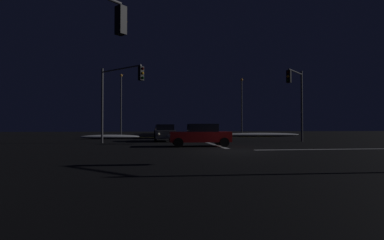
{
  "coord_description": "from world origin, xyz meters",
  "views": [
    {
      "loc": [
        -4.57,
        -17.05,
        1.42
      ],
      "look_at": [
        -0.85,
        12.08,
        2.01
      ],
      "focal_mm": 28.08,
      "sensor_mm": 36.0,
      "label": 1
    }
  ],
  "objects_px": {
    "streetlamp_right_far": "(242,102)",
    "sedan_red_crossing": "(200,135)",
    "traffic_signal_sw": "(55,30)",
    "streetlamp_left_far": "(121,100)",
    "sedan_gray": "(165,133)",
    "sedan_silver": "(162,131)",
    "traffic_signal_ne": "(297,92)",
    "sedan_orange": "(161,130)",
    "sedan_black": "(160,129)",
    "traffic_signal_nw": "(118,89)",
    "sedan_white": "(165,131)",
    "sedan_green": "(160,130)"
  },
  "relations": [
    {
      "from": "sedan_orange",
      "to": "sedan_silver",
      "type": "bearing_deg",
      "value": -89.9
    },
    {
      "from": "sedan_white",
      "to": "sedan_red_crossing",
      "type": "height_order",
      "value": "same"
    },
    {
      "from": "streetlamp_right_far",
      "to": "sedan_orange",
      "type": "bearing_deg",
      "value": -173.46
    },
    {
      "from": "streetlamp_left_far",
      "to": "sedan_orange",
      "type": "bearing_deg",
      "value": -13.78
    },
    {
      "from": "streetlamp_left_far",
      "to": "sedan_silver",
      "type": "bearing_deg",
      "value": -49.86
    },
    {
      "from": "sedan_orange",
      "to": "sedan_red_crossing",
      "type": "bearing_deg",
      "value": -85.14
    },
    {
      "from": "sedan_red_crossing",
      "to": "streetlamp_left_far",
      "type": "bearing_deg",
      "value": 107.28
    },
    {
      "from": "sedan_green",
      "to": "traffic_signal_sw",
      "type": "distance_m",
      "value": 41.79
    },
    {
      "from": "sedan_white",
      "to": "traffic_signal_nw",
      "type": "xyz_separation_m",
      "value": [
        -4.1,
        -10.19,
        3.56
      ]
    },
    {
      "from": "sedan_black",
      "to": "traffic_signal_nw",
      "type": "height_order",
      "value": "traffic_signal_nw"
    },
    {
      "from": "sedan_white",
      "to": "traffic_signal_nw",
      "type": "distance_m",
      "value": 11.55
    },
    {
      "from": "sedan_white",
      "to": "sedan_black",
      "type": "bearing_deg",
      "value": 90.14
    },
    {
      "from": "sedan_white",
      "to": "sedan_silver",
      "type": "distance_m",
      "value": 5.2
    },
    {
      "from": "sedan_orange",
      "to": "traffic_signal_sw",
      "type": "relative_size",
      "value": 0.69
    },
    {
      "from": "traffic_signal_sw",
      "to": "streetlamp_left_far",
      "type": "distance_m",
      "value": 37.7
    },
    {
      "from": "traffic_signal_sw",
      "to": "streetlamp_left_far",
      "type": "height_order",
      "value": "streetlamp_left_far"
    },
    {
      "from": "traffic_signal_nw",
      "to": "streetlamp_left_far",
      "type": "bearing_deg",
      "value": 95.4
    },
    {
      "from": "sedan_silver",
      "to": "sedan_orange",
      "type": "height_order",
      "value": "same"
    },
    {
      "from": "sedan_gray",
      "to": "sedan_orange",
      "type": "relative_size",
      "value": 1.0
    },
    {
      "from": "sedan_black",
      "to": "sedan_red_crossing",
      "type": "relative_size",
      "value": 1.0
    },
    {
      "from": "sedan_silver",
      "to": "streetlamp_left_far",
      "type": "relative_size",
      "value": 0.46
    },
    {
      "from": "sedan_gray",
      "to": "streetlamp_left_far",
      "type": "relative_size",
      "value": 0.46
    },
    {
      "from": "sedan_black",
      "to": "streetlamp_left_far",
      "type": "height_order",
      "value": "streetlamp_left_far"
    },
    {
      "from": "traffic_signal_ne",
      "to": "sedan_gray",
      "type": "bearing_deg",
      "value": 164.8
    },
    {
      "from": "streetlamp_right_far",
      "to": "sedan_red_crossing",
      "type": "bearing_deg",
      "value": -112.45
    },
    {
      "from": "sedan_silver",
      "to": "sedan_orange",
      "type": "distance_m",
      "value": 5.75
    },
    {
      "from": "traffic_signal_ne",
      "to": "traffic_signal_sw",
      "type": "distance_m",
      "value": 21.86
    },
    {
      "from": "sedan_black",
      "to": "traffic_signal_nw",
      "type": "relative_size",
      "value": 0.69
    },
    {
      "from": "sedan_black",
      "to": "traffic_signal_ne",
      "type": "xyz_separation_m",
      "value": [
        11.29,
        -32.73,
        3.6
      ]
    },
    {
      "from": "sedan_green",
      "to": "traffic_signal_ne",
      "type": "bearing_deg",
      "value": -66.34
    },
    {
      "from": "sedan_red_crossing",
      "to": "traffic_signal_ne",
      "type": "height_order",
      "value": "traffic_signal_ne"
    },
    {
      "from": "sedan_gray",
      "to": "streetlamp_right_far",
      "type": "xyz_separation_m",
      "value": [
        13.1,
        19.07,
        4.47
      ]
    },
    {
      "from": "traffic_signal_ne",
      "to": "streetlamp_right_far",
      "type": "xyz_separation_m",
      "value": [
        1.67,
        22.17,
        0.88
      ]
    },
    {
      "from": "traffic_signal_sw",
      "to": "sedan_gray",
      "type": "bearing_deg",
      "value": 77.74
    },
    {
      "from": "traffic_signal_nw",
      "to": "sedan_silver",
      "type": "bearing_deg",
      "value": 75.52
    },
    {
      "from": "sedan_orange",
      "to": "sedan_black",
      "type": "height_order",
      "value": "same"
    },
    {
      "from": "sedan_black",
      "to": "streetlamp_left_far",
      "type": "relative_size",
      "value": 0.46
    },
    {
      "from": "sedan_orange",
      "to": "sedan_red_crossing",
      "type": "xyz_separation_m",
      "value": [
        2.12,
        -24.95,
        0.0
      ]
    },
    {
      "from": "sedan_black",
      "to": "traffic_signal_ne",
      "type": "relative_size",
      "value": 0.67
    },
    {
      "from": "traffic_signal_nw",
      "to": "sedan_orange",
      "type": "bearing_deg",
      "value": 79.38
    },
    {
      "from": "sedan_white",
      "to": "traffic_signal_ne",
      "type": "distance_m",
      "value": 15.29
    },
    {
      "from": "sedan_orange",
      "to": "traffic_signal_nw",
      "type": "xyz_separation_m",
      "value": [
        -3.96,
        -21.14,
        3.56
      ]
    },
    {
      "from": "sedan_red_crossing",
      "to": "streetlamp_right_far",
      "type": "bearing_deg",
      "value": 67.55
    },
    {
      "from": "sedan_gray",
      "to": "sedan_silver",
      "type": "xyz_separation_m",
      "value": [
        0.06,
        11.82,
        0.0
      ]
    },
    {
      "from": "sedan_gray",
      "to": "sedan_black",
      "type": "xyz_separation_m",
      "value": [
        0.13,
        29.63,
        0.0
      ]
    },
    {
      "from": "sedan_white",
      "to": "sedan_black",
      "type": "relative_size",
      "value": 1.0
    },
    {
      "from": "traffic_signal_nw",
      "to": "streetlamp_left_far",
      "type": "xyz_separation_m",
      "value": [
        -2.14,
        22.64,
        1.05
      ]
    },
    {
      "from": "sedan_silver",
      "to": "traffic_signal_nw",
      "type": "distance_m",
      "value": 16.29
    },
    {
      "from": "sedan_silver",
      "to": "traffic_signal_nw",
      "type": "xyz_separation_m",
      "value": [
        -3.97,
        -15.39,
        3.56
      ]
    },
    {
      "from": "traffic_signal_nw",
      "to": "streetlamp_left_far",
      "type": "distance_m",
      "value": 22.76
    }
  ]
}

